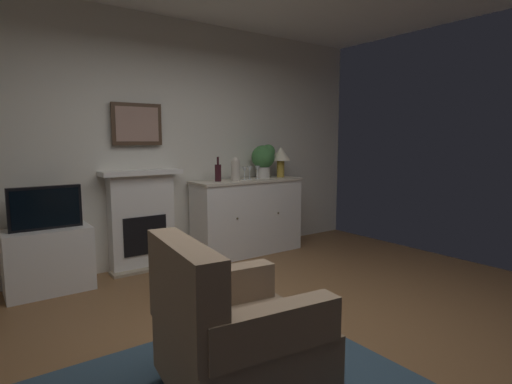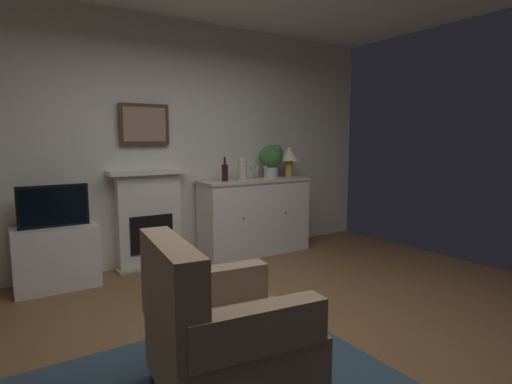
{
  "view_description": "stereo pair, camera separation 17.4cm",
  "coord_description": "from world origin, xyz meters",
  "views": [
    {
      "loc": [
        -1.81,
        -2.09,
        1.42
      ],
      "look_at": [
        0.15,
        0.6,
        1.0
      ],
      "focal_mm": 28.62,
      "sensor_mm": 36.0,
      "label": 1
    },
    {
      "loc": [
        -1.66,
        -2.19,
        1.42
      ],
      "look_at": [
        0.15,
        0.6,
        1.0
      ],
      "focal_mm": 28.62,
      "sensor_mm": 36.0,
      "label": 2
    }
  ],
  "objects": [
    {
      "name": "potted_plant_small",
      "position": [
        1.37,
        2.1,
        1.19
      ],
      "size": [
        0.3,
        0.3,
        0.43
      ],
      "color": "beige",
      "rests_on": "sideboard_cabinet"
    },
    {
      "name": "sideboard_cabinet",
      "position": [
        1.08,
        2.05,
        0.47
      ],
      "size": [
        1.43,
        0.49,
        0.94
      ],
      "color": "white",
      "rests_on": "ground_plane"
    },
    {
      "name": "framed_picture",
      "position": [
        -0.22,
        2.28,
        1.59
      ],
      "size": [
        0.55,
        0.04,
        0.45
      ],
      "color": "#473323"
    },
    {
      "name": "armchair",
      "position": [
        -0.68,
        -0.32,
        0.38
      ],
      "size": [
        0.9,
        0.86,
        0.92
      ],
      "color": "#8C7259",
      "rests_on": "ground_plane"
    },
    {
      "name": "wall_rear",
      "position": [
        0.0,
        2.36,
        1.4
      ],
      "size": [
        5.98,
        0.06,
        2.79
      ],
      "primitive_type": "cube",
      "color": "silver",
      "rests_on": "ground_plane"
    },
    {
      "name": "table_lamp",
      "position": [
        1.61,
        2.05,
        1.22
      ],
      "size": [
        0.26,
        0.26,
        0.4
      ],
      "color": "#B79338",
      "rests_on": "sideboard_cabinet"
    },
    {
      "name": "wine_glass_left",
      "position": [
        1.01,
        2.02,
        1.06
      ],
      "size": [
        0.07,
        0.07,
        0.16
      ],
      "color": "silver",
      "rests_on": "sideboard_cabinet"
    },
    {
      "name": "wine_glass_right",
      "position": [
        1.23,
        2.05,
        1.06
      ],
      "size": [
        0.07,
        0.07,
        0.16
      ],
      "color": "silver",
      "rests_on": "sideboard_cabinet"
    },
    {
      "name": "tv_cabinet",
      "position": [
        -1.2,
        2.07,
        0.3
      ],
      "size": [
        0.75,
        0.42,
        0.6
      ],
      "color": "white",
      "rests_on": "ground_plane"
    },
    {
      "name": "wine_bottle",
      "position": [
        0.66,
        2.06,
        1.05
      ],
      "size": [
        0.08,
        0.08,
        0.29
      ],
      "color": "#331419",
      "rests_on": "sideboard_cabinet"
    },
    {
      "name": "fireplace_unit",
      "position": [
        -0.22,
        2.23,
        0.55
      ],
      "size": [
        0.87,
        0.3,
        1.1
      ],
      "color": "white",
      "rests_on": "ground_plane"
    },
    {
      "name": "wine_glass_center",
      "position": [
        1.12,
        2.06,
        1.06
      ],
      "size": [
        0.07,
        0.07,
        0.16
      ],
      "color": "silver",
      "rests_on": "sideboard_cabinet"
    },
    {
      "name": "tv_set",
      "position": [
        -1.2,
        2.05,
        0.8
      ],
      "size": [
        0.62,
        0.07,
        0.4
      ],
      "color": "black",
      "rests_on": "tv_cabinet"
    },
    {
      "name": "ground_plane",
      "position": [
        0.0,
        0.0,
        -0.05
      ],
      "size": [
        5.98,
        4.78,
        0.1
      ],
      "primitive_type": "cube",
      "color": "brown",
      "rests_on": "ground"
    },
    {
      "name": "vase_decorative",
      "position": [
        0.87,
        2.0,
        1.08
      ],
      "size": [
        0.11,
        0.11,
        0.28
      ],
      "color": "beige",
      "rests_on": "sideboard_cabinet"
    }
  ]
}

